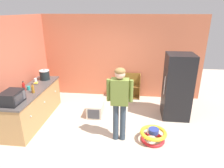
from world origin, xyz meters
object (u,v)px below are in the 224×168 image
object	(u,v)px
blue_cup	(18,92)
white_cup	(35,80)
kitchen_counter	(34,105)
refrigerator	(177,87)
banana_bunch	(37,83)
teal_cup	(29,88)
crock_pot	(45,75)
baby_walker	(153,135)
microwave	(12,97)
bookshelf	(126,87)
pet_carrier	(95,109)
standing_person	(120,98)
amber_bottle	(33,89)
ketchup_bottle	(24,87)

from	to	relation	value
blue_cup	white_cup	bearing A→B (deg)	90.25
kitchen_counter	refrigerator	xyz separation A→B (m)	(3.78, 0.65, 0.44)
refrigerator	banana_bunch	size ratio (longest dim) A/B	11.24
blue_cup	teal_cup	size ratio (longest dim) A/B	1.00
crock_pot	teal_cup	distance (m)	0.81
baby_walker	teal_cup	distance (m)	3.30
microwave	white_cup	distance (m)	1.40
microwave	blue_cup	xyz separation A→B (m)	(-0.17, 0.48, -0.09)
banana_bunch	white_cup	world-z (taller)	white_cup
crock_pot	white_cup	world-z (taller)	crock_pot
microwave	crock_pot	xyz separation A→B (m)	(0.03, 1.58, -0.00)
kitchen_counter	bookshelf	bearing A→B (deg)	36.64
crock_pot	banana_bunch	size ratio (longest dim) A/B	1.94
crock_pot	banana_bunch	world-z (taller)	crock_pot
kitchen_counter	pet_carrier	bearing A→B (deg)	15.88
kitchen_counter	teal_cup	distance (m)	0.50
blue_cup	pet_carrier	bearing A→B (deg)	23.37
kitchen_counter	standing_person	distance (m)	2.46
kitchen_counter	baby_walker	size ratio (longest dim) A/B	3.69
kitchen_counter	crock_pot	bearing A→B (deg)	88.55
bookshelf	baby_walker	xyz separation A→B (m)	(0.72, -2.33, -0.21)
microwave	banana_bunch	world-z (taller)	microwave
kitchen_counter	white_cup	distance (m)	0.80
amber_bottle	blue_cup	world-z (taller)	amber_bottle
refrigerator	standing_person	bearing A→B (deg)	-140.14
ketchup_bottle	amber_bottle	world-z (taller)	same
microwave	banana_bunch	bearing A→B (deg)	92.75
kitchen_counter	microwave	bearing A→B (deg)	-90.49
baby_walker	crock_pot	world-z (taller)	crock_pot
kitchen_counter	crock_pot	world-z (taller)	crock_pot
banana_bunch	teal_cup	size ratio (longest dim) A/B	1.67
kitchen_counter	pet_carrier	xyz separation A→B (m)	(1.57, 0.45, -0.27)
standing_person	banana_bunch	world-z (taller)	standing_person
kitchen_counter	microwave	distance (m)	0.98
bookshelf	baby_walker	bearing A→B (deg)	-72.78
banana_bunch	amber_bottle	size ratio (longest dim) A/B	0.64
standing_person	refrigerator	bearing A→B (deg)	39.86
crock_pot	banana_bunch	xyz separation A→B (m)	(-0.09, -0.36, -0.11)
standing_person	ketchup_bottle	size ratio (longest dim) A/B	6.99
baby_walker	banana_bunch	xyz separation A→B (m)	(-3.16, 1.00, 0.77)
crock_pot	blue_cup	distance (m)	1.12
baby_walker	ketchup_bottle	size ratio (longest dim) A/B	2.46
kitchen_counter	teal_cup	size ratio (longest dim) A/B	23.49
baby_walker	banana_bunch	distance (m)	3.40
ketchup_bottle	blue_cup	size ratio (longest dim) A/B	2.59
crock_pot	teal_cup	xyz separation A→B (m)	(-0.08, -0.80, -0.09)
crock_pot	microwave	bearing A→B (deg)	-90.97
bookshelf	teal_cup	world-z (taller)	teal_cup
bookshelf	banana_bunch	xyz separation A→B (m)	(-2.44, -1.34, 0.56)
crock_pot	standing_person	bearing A→B (deg)	-30.56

